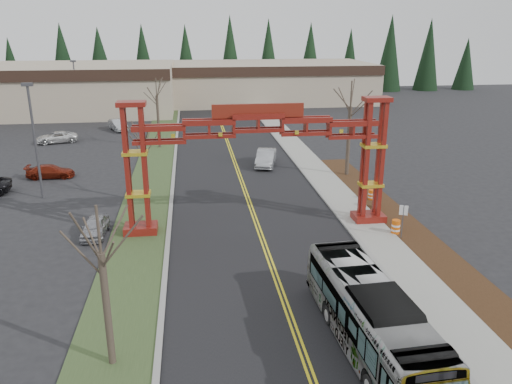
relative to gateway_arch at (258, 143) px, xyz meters
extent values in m
cube|color=black|center=(0.00, 7.00, -5.97)|extent=(12.00, 110.00, 0.02)
cube|color=yellow|center=(-0.12, 7.00, -5.96)|extent=(0.12, 100.00, 0.01)
cube|color=yellow|center=(0.12, 7.00, -5.96)|extent=(0.12, 100.00, 0.01)
cube|color=gray|center=(6.15, 7.00, -5.91)|extent=(0.30, 110.00, 0.15)
cube|color=gray|center=(7.60, 7.00, -5.91)|extent=(2.60, 110.00, 0.14)
cube|color=black|center=(10.20, -8.00, -5.92)|extent=(2.60, 50.00, 0.12)
cube|color=#344924|center=(-8.00, 7.00, -5.94)|extent=(4.00, 110.00, 0.08)
cube|color=gray|center=(-6.15, 7.00, -5.91)|extent=(0.30, 110.00, 0.15)
cube|color=#62140D|center=(-8.00, 0.00, -5.68)|extent=(2.20, 1.60, 0.60)
cube|color=#62140D|center=(-8.55, -0.35, -1.38)|extent=(0.28, 0.28, 8.00)
cube|color=#62140D|center=(-7.45, -0.35, -1.38)|extent=(0.28, 0.28, 8.00)
cube|color=#62140D|center=(-8.55, 0.35, -1.38)|extent=(0.28, 0.28, 8.00)
cube|color=#62140D|center=(-7.45, 0.35, -1.38)|extent=(0.28, 0.28, 8.00)
cube|color=yellow|center=(-8.00, 0.00, -3.18)|extent=(1.60, 1.10, 0.22)
cube|color=yellow|center=(-8.00, 0.00, -0.38)|extent=(1.60, 1.10, 0.22)
cube|color=#62140D|center=(-8.00, 0.00, 2.77)|extent=(1.80, 1.20, 0.30)
cube|color=#62140D|center=(8.00, 0.00, -5.68)|extent=(2.20, 1.60, 0.60)
cube|color=#62140D|center=(7.45, -0.35, -1.38)|extent=(0.28, 0.28, 8.00)
cube|color=#62140D|center=(8.55, -0.35, -1.38)|extent=(0.28, 0.28, 8.00)
cube|color=#62140D|center=(7.45, 0.35, -1.38)|extent=(0.28, 0.28, 8.00)
cube|color=#62140D|center=(8.55, 0.35, -1.38)|extent=(0.28, 0.28, 8.00)
cube|color=yellow|center=(8.00, 0.00, -3.18)|extent=(1.60, 1.10, 0.22)
cube|color=yellow|center=(8.00, 0.00, -0.38)|extent=(1.60, 1.10, 0.22)
cube|color=#62140D|center=(8.00, 0.00, 2.77)|extent=(1.80, 1.20, 0.30)
cube|color=#62140D|center=(0.00, 0.00, 1.52)|extent=(16.00, 0.90, 1.00)
cube|color=#62140D|center=(0.00, 0.00, 0.62)|extent=(16.00, 0.90, 0.60)
cube|color=maroon|center=(0.00, 0.00, 2.17)|extent=(6.00, 0.25, 0.90)
cube|color=tan|center=(-30.00, 54.00, -2.23)|extent=(46.00, 22.00, 7.50)
cube|color=black|center=(-30.00, 42.90, 0.72)|extent=(46.00, 0.40, 1.60)
cube|color=tan|center=(10.00, 62.00, -2.48)|extent=(38.00, 20.00, 7.00)
cube|color=black|center=(10.00, 51.90, 0.22)|extent=(38.00, 0.40, 1.60)
cone|color=black|center=(-38.00, 74.00, 0.52)|extent=(5.60, 5.60, 13.00)
cylinder|color=#382D26|center=(-38.00, 74.00, -5.18)|extent=(0.80, 0.80, 1.60)
cone|color=black|center=(-29.50, 74.00, 0.52)|extent=(5.60, 5.60, 13.00)
cylinder|color=#382D26|center=(-29.50, 74.00, -5.18)|extent=(0.80, 0.80, 1.60)
cone|color=black|center=(-21.00, 74.00, 0.52)|extent=(5.60, 5.60, 13.00)
cylinder|color=#382D26|center=(-21.00, 74.00, -5.18)|extent=(0.80, 0.80, 1.60)
cone|color=black|center=(-12.50, 74.00, 0.52)|extent=(5.60, 5.60, 13.00)
cylinder|color=#382D26|center=(-12.50, 74.00, -5.18)|extent=(0.80, 0.80, 1.60)
cone|color=black|center=(-4.00, 74.00, 0.52)|extent=(5.60, 5.60, 13.00)
cylinder|color=#382D26|center=(-4.00, 74.00, -5.18)|extent=(0.80, 0.80, 1.60)
cone|color=black|center=(4.50, 74.00, 0.52)|extent=(5.60, 5.60, 13.00)
cylinder|color=#382D26|center=(4.50, 74.00, -5.18)|extent=(0.80, 0.80, 1.60)
cone|color=black|center=(13.00, 74.00, 0.52)|extent=(5.60, 5.60, 13.00)
cylinder|color=#382D26|center=(13.00, 74.00, -5.18)|extent=(0.80, 0.80, 1.60)
cone|color=black|center=(21.50, 74.00, 0.52)|extent=(5.60, 5.60, 13.00)
cylinder|color=#382D26|center=(21.50, 74.00, -5.18)|extent=(0.80, 0.80, 1.60)
cone|color=black|center=(30.00, 74.00, 0.52)|extent=(5.60, 5.60, 13.00)
cylinder|color=#382D26|center=(30.00, 74.00, -5.18)|extent=(0.80, 0.80, 1.60)
cone|color=black|center=(38.50, 74.00, 0.52)|extent=(5.60, 5.60, 13.00)
cylinder|color=#382D26|center=(38.50, 74.00, -5.18)|extent=(0.80, 0.80, 1.60)
cone|color=black|center=(47.00, 74.00, 0.52)|extent=(5.60, 5.60, 13.00)
cylinder|color=#382D26|center=(47.00, 74.00, -5.18)|extent=(0.80, 0.80, 1.60)
cone|color=black|center=(55.50, 74.00, 0.52)|extent=(5.60, 5.60, 13.00)
cylinder|color=#382D26|center=(55.50, 74.00, -5.18)|extent=(0.80, 0.80, 1.60)
imported|color=#ABAFB3|center=(2.92, -14.31, -4.47)|extent=(3.06, 10.98, 3.03)
imported|color=#A5A8AD|center=(3.00, 16.02, -5.17)|extent=(2.88, 5.23, 1.63)
imported|color=#9FA0A7|center=(-11.00, 0.00, -5.35)|extent=(1.63, 3.76, 1.26)
imported|color=maroon|center=(-17.40, 14.39, -5.37)|extent=(4.26, 1.77, 1.23)
imported|color=#AEB3B6|center=(-14.06, 36.33, -5.23)|extent=(3.26, 4.82, 1.50)
imported|color=white|center=(-20.45, 29.65, -5.32)|extent=(5.19, 3.44, 1.32)
cylinder|color=#382D26|center=(-8.00, -13.95, -3.46)|extent=(0.30, 0.30, 5.05)
cylinder|color=#382D26|center=(-8.00, -13.95, 0.00)|extent=(0.11, 0.11, 2.06)
cylinder|color=#382D26|center=(-8.00, 6.40, -3.63)|extent=(0.29, 0.29, 4.70)
cylinder|color=#382D26|center=(-8.00, 6.40, -0.36)|extent=(0.11, 0.11, 2.02)
cylinder|color=#382D26|center=(-8.00, 25.37, -2.99)|extent=(0.29, 0.29, 5.99)
cylinder|color=#382D26|center=(-8.00, 25.37, 0.92)|extent=(0.11, 0.11, 2.01)
cylinder|color=#382D26|center=(10.00, 11.53, -2.74)|extent=(0.35, 0.35, 6.48)
cylinder|color=#382D26|center=(10.00, 11.53, 1.58)|extent=(0.13, 0.13, 2.40)
cylinder|color=#3F3F44|center=(-16.58, 8.48, -1.46)|extent=(0.20, 0.20, 9.04)
cube|color=#3F3F44|center=(-16.58, 8.48, 3.16)|extent=(0.80, 0.40, 0.25)
cylinder|color=#3F3F44|center=(-20.54, 43.75, -1.69)|extent=(0.19, 0.19, 8.58)
cube|color=#3F3F44|center=(-20.54, 43.75, 2.69)|extent=(0.76, 0.38, 0.24)
cylinder|color=#3F3F44|center=(9.05, -3.37, -4.79)|extent=(0.06, 0.06, 2.38)
cube|color=white|center=(9.05, -3.37, -3.93)|extent=(0.52, 0.25, 0.65)
cylinder|color=#E65C0C|center=(8.99, -2.55, -5.46)|extent=(0.55, 0.55, 1.05)
cylinder|color=white|center=(8.99, -2.55, -5.30)|extent=(0.57, 0.57, 0.13)
cylinder|color=white|center=(8.99, -2.55, -5.61)|extent=(0.57, 0.57, 0.13)
cylinder|color=#E65C0C|center=(9.53, 2.42, -5.45)|extent=(0.56, 0.56, 1.07)
cylinder|color=white|center=(9.53, 2.42, -5.29)|extent=(0.58, 0.58, 0.13)
cylinder|color=white|center=(9.53, 2.42, -5.61)|extent=(0.58, 0.58, 0.13)
cylinder|color=#E65C0C|center=(9.79, 4.33, -5.53)|extent=(0.48, 0.48, 0.91)
cylinder|color=white|center=(9.79, 4.33, -5.39)|extent=(0.49, 0.49, 0.11)
cylinder|color=white|center=(9.79, 4.33, -5.66)|extent=(0.49, 0.49, 0.11)
camera|label=1|loc=(-4.38, -32.01, 7.34)|focal=35.00mm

